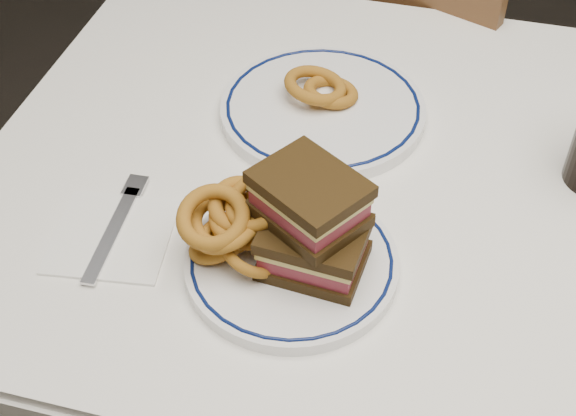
% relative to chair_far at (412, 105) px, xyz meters
% --- Properties ---
extents(dining_table, '(1.27, 0.87, 0.75)m').
position_rel_chair_far_xyz_m(dining_table, '(0.10, -0.57, 0.20)').
color(dining_table, white).
rests_on(dining_table, floor).
extents(chair_far, '(0.49, 0.49, 0.81)m').
position_rel_chair_far_xyz_m(chair_far, '(0.00, 0.00, 0.00)').
color(chair_far, '#4F3219').
rests_on(chair_far, floor).
extents(main_plate, '(0.25, 0.25, 0.02)m').
position_rel_chair_far_xyz_m(main_plate, '(-0.07, -0.76, 0.32)').
color(main_plate, white).
rests_on(main_plate, dining_table).
extents(reuben_sandwich, '(0.15, 0.14, 0.12)m').
position_rel_chair_far_xyz_m(reuben_sandwich, '(-0.04, -0.75, 0.38)').
color(reuben_sandwich, black).
rests_on(reuben_sandwich, main_plate).
extents(onion_rings_main, '(0.13, 0.11, 0.12)m').
position_rel_chair_far_xyz_m(onion_rings_main, '(-0.14, -0.76, 0.37)').
color(onion_rings_main, brown).
rests_on(onion_rings_main, main_plate).
extents(ketchup_ramekin, '(0.06, 0.06, 0.04)m').
position_rel_chair_far_xyz_m(ketchup_ramekin, '(-0.11, -0.67, 0.35)').
color(ketchup_ramekin, white).
rests_on(ketchup_ramekin, main_plate).
extents(far_plate, '(0.29, 0.29, 0.02)m').
position_rel_chair_far_xyz_m(far_plate, '(-0.09, -0.47, 0.32)').
color(far_plate, white).
rests_on(far_plate, dining_table).
extents(onion_rings_far, '(0.11, 0.09, 0.05)m').
position_rel_chair_far_xyz_m(onion_rings_far, '(-0.10, -0.45, 0.34)').
color(onion_rings_far, brown).
rests_on(onion_rings_far, far_plate).
extents(napkin_fork, '(0.16, 0.19, 0.01)m').
position_rel_chair_far_xyz_m(napkin_fork, '(-0.29, -0.76, 0.31)').
color(napkin_fork, white).
rests_on(napkin_fork, dining_table).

